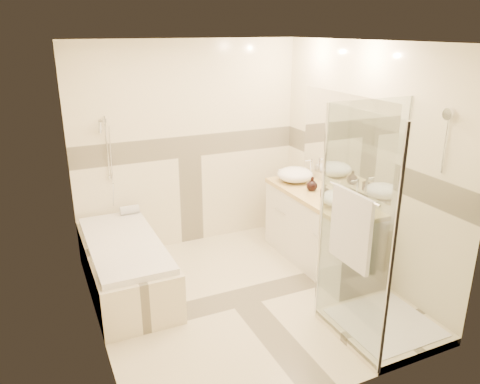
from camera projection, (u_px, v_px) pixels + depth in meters
name	position (u px, v px, depth m)	size (l,w,h in m)	color
room	(246.00, 179.00, 4.41)	(2.82, 3.02, 2.52)	beige
bathtub	(125.00, 263.00, 4.84)	(0.75, 1.70, 0.56)	beige
vanity	(319.00, 230.00, 5.35)	(0.58, 1.62, 0.85)	white
shower_enclosure	(373.00, 280.00, 4.12)	(0.96, 0.93, 2.04)	beige
vessel_sink_near	(295.00, 175.00, 5.64)	(0.43, 0.43, 0.17)	white
vessel_sink_far	(339.00, 198.00, 4.88)	(0.39, 0.39, 0.16)	white
faucet_near	(311.00, 168.00, 5.70)	(0.10, 0.03, 0.25)	silver
faucet_far	(357.00, 189.00, 4.94)	(0.11, 0.03, 0.26)	silver
amenity_bottle_a	(325.00, 191.00, 5.11)	(0.07, 0.07, 0.15)	black
amenity_bottle_b	(312.00, 184.00, 5.32)	(0.13, 0.13, 0.16)	black
folded_towels	(287.00, 174.00, 5.81)	(0.15, 0.24, 0.08)	silver
rolled_towel	(129.00, 210.00, 5.43)	(0.10, 0.10, 0.22)	silver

